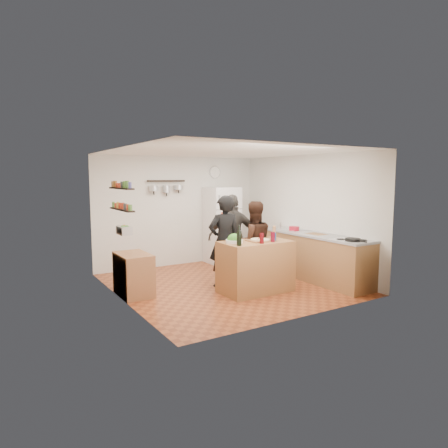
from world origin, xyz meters
TOP-DOWN VIEW (x-y plane):
  - room_shell at (0.00, 0.39)m, footprint 4.20×4.20m
  - prep_island at (0.18, -0.68)m, footprint 1.25×0.72m
  - pizza_board at (0.26, -0.70)m, footprint 0.42×0.34m
  - pizza at (0.26, -0.70)m, footprint 0.34×0.34m
  - salad_bowl at (-0.24, -0.63)m, footprint 0.29×0.29m
  - wine_bottle at (-0.32, -0.90)m, footprint 0.08×0.08m
  - wine_glass_near at (0.13, -0.92)m, footprint 0.07×0.07m
  - wine_glass_far at (0.40, -0.88)m, footprint 0.07×0.07m
  - pepper_mill at (0.63, -0.63)m, footprint 0.06×0.06m
  - salt_canister at (0.48, -0.80)m, footprint 0.09×0.09m
  - person_left at (-0.11, -0.09)m, footprint 0.67×0.48m
  - person_center at (0.44, -0.24)m, footprint 0.92×0.80m
  - person_back at (0.33, 0.30)m, footprint 1.08×0.79m
  - counter_run at (1.70, -0.55)m, footprint 0.63×2.63m
  - stove_top at (1.70, -1.50)m, footprint 0.60×0.62m
  - skillet at (1.60, -1.61)m, footprint 0.26×0.26m
  - sink at (1.70, 0.30)m, footprint 0.50×0.80m
  - cutting_board at (1.70, -0.62)m, footprint 0.30×0.40m
  - red_bowl at (1.65, -0.02)m, footprint 0.21×0.21m
  - fridge at (0.95, 1.75)m, footprint 0.70×0.68m
  - wall_clock at (0.95, 2.08)m, footprint 0.30×0.03m
  - spice_shelf_lower at (-1.93, 0.20)m, footprint 0.12×1.00m
  - spice_shelf_upper at (-1.93, 0.20)m, footprint 0.12×1.00m
  - produce_basket at (-1.90, 0.20)m, footprint 0.18×0.35m
  - side_table at (-1.74, 0.25)m, footprint 0.50×0.80m
  - pot_rack at (-0.35, 2.00)m, footprint 0.90×0.04m

SIDE VIEW (x-z plane):
  - side_table at x=-1.74m, z-range 0.00..0.73m
  - counter_run at x=1.70m, z-range 0.00..0.90m
  - prep_island at x=0.18m, z-range 0.00..0.91m
  - person_center at x=0.44m, z-range 0.00..1.59m
  - person_back at x=0.33m, z-range 0.00..1.70m
  - person_left at x=-0.11m, z-range 0.00..1.71m
  - fridge at x=0.95m, z-range 0.00..1.80m
  - stove_top at x=1.70m, z-range 0.90..0.92m
  - cutting_board at x=1.70m, z-range 0.90..0.92m
  - sink at x=1.70m, z-range 0.90..0.93m
  - pizza_board at x=0.26m, z-range 0.91..0.93m
  - pizza at x=0.26m, z-range 0.93..0.95m
  - salad_bowl at x=-0.24m, z-range 0.91..0.97m
  - skillet at x=1.60m, z-range 0.92..0.97m
  - red_bowl at x=1.65m, z-range 0.92..1.01m
  - salt_canister at x=0.48m, z-range 0.91..1.05m
  - wine_glass_far at x=0.40m, z-range 0.91..1.09m
  - wine_glass_near at x=0.13m, z-range 0.91..1.09m
  - pepper_mill at x=0.63m, z-range 0.91..1.11m
  - wine_bottle at x=-0.32m, z-range 0.91..1.16m
  - produce_basket at x=-1.90m, z-range 1.08..1.22m
  - room_shell at x=0.00m, z-range -0.85..3.35m
  - spice_shelf_lower at x=-1.93m, z-range 1.49..1.51m
  - spice_shelf_upper at x=-1.93m, z-range 1.84..1.86m
  - pot_rack at x=-0.35m, z-range 1.93..1.97m
  - wall_clock at x=0.95m, z-range 2.00..2.30m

